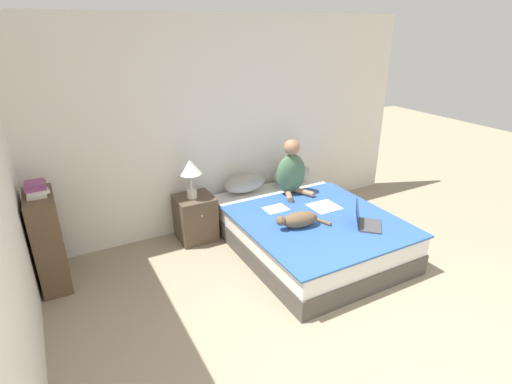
% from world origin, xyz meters
% --- Properties ---
extents(wall_back, '(5.41, 0.05, 2.55)m').
position_xyz_m(wall_back, '(0.00, 3.38, 1.27)').
color(wall_back, silver).
rests_on(wall_back, ground_plane).
extents(wall_side, '(0.05, 4.36, 2.55)m').
position_xyz_m(wall_side, '(-2.23, 1.68, 1.27)').
color(wall_side, silver).
rests_on(wall_side, ground_plane).
extents(bed, '(1.63, 2.10, 0.45)m').
position_xyz_m(bed, '(0.58, 2.26, 0.22)').
color(bed, '#4C4742').
rests_on(bed, ground_plane).
extents(pillow_near, '(0.57, 0.27, 0.23)m').
position_xyz_m(pillow_near, '(0.22, 3.15, 0.57)').
color(pillow_near, gray).
rests_on(pillow_near, bed).
extents(pillow_far, '(0.57, 0.27, 0.23)m').
position_xyz_m(pillow_far, '(0.93, 3.15, 0.57)').
color(pillow_far, gray).
rests_on(pillow_far, bed).
extents(person_sitting, '(0.40, 0.39, 0.69)m').
position_xyz_m(person_sitting, '(0.72, 2.85, 0.74)').
color(person_sitting, '#476B4C').
rests_on(person_sitting, bed).
extents(cat_tabby, '(0.58, 0.26, 0.17)m').
position_xyz_m(cat_tabby, '(0.29, 2.04, 0.54)').
color(cat_tabby, brown).
rests_on(cat_tabby, bed).
extents(laptop_open, '(0.42, 0.42, 0.24)m').
position_xyz_m(laptop_open, '(0.93, 1.72, 0.50)').
color(laptop_open, '#424247').
rests_on(laptop_open, bed).
extents(nightstand, '(0.43, 0.44, 0.55)m').
position_xyz_m(nightstand, '(-0.47, 3.10, 0.27)').
color(nightstand, brown).
rests_on(nightstand, ground_plane).
extents(table_lamp, '(0.26, 0.26, 0.46)m').
position_xyz_m(table_lamp, '(-0.50, 3.09, 0.89)').
color(table_lamp, beige).
rests_on(table_lamp, nightstand).
extents(bookshelf, '(0.26, 0.56, 0.97)m').
position_xyz_m(bookshelf, '(-2.04, 2.91, 0.49)').
color(bookshelf, brown).
rests_on(bookshelf, ground_plane).
extents(book_stack_top, '(0.22, 0.25, 0.13)m').
position_xyz_m(book_stack_top, '(-2.04, 2.91, 1.03)').
color(book_stack_top, beige).
rests_on(book_stack_top, bookshelf).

